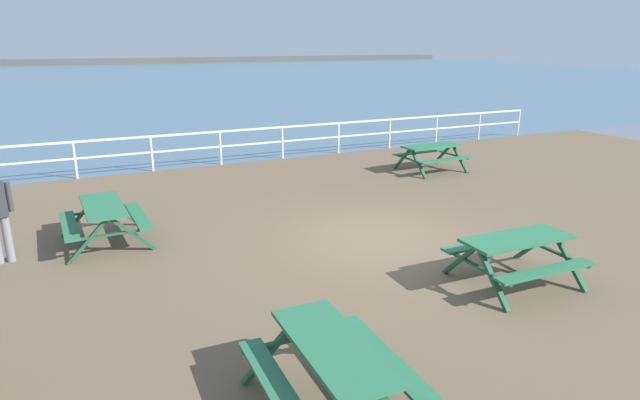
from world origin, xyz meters
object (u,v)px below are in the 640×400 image
at_px(picnic_table_near_left, 432,152).
at_px(picnic_table_far_right, 333,360).
at_px(picnic_table_mid_centre, 516,248).
at_px(picnic_table_near_right, 104,214).

bearing_deg(picnic_table_near_left, picnic_table_far_right, -134.38).
bearing_deg(picnic_table_mid_centre, picnic_table_far_right, -158.23).
height_order(picnic_table_near_left, picnic_table_near_right, same).
distance_m(picnic_table_near_left, picnic_table_mid_centre, 7.72).
xyz_separation_m(picnic_table_near_left, picnic_table_near_right, (-9.31, -2.20, 0.00)).
bearing_deg(picnic_table_far_right, picnic_table_near_left, -41.13).
relative_size(picnic_table_near_left, picnic_table_mid_centre, 1.01).
distance_m(picnic_table_near_right, picnic_table_mid_centre, 7.45).
bearing_deg(picnic_table_near_right, picnic_table_near_left, -79.58).
relative_size(picnic_table_mid_centre, picnic_table_far_right, 1.01).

